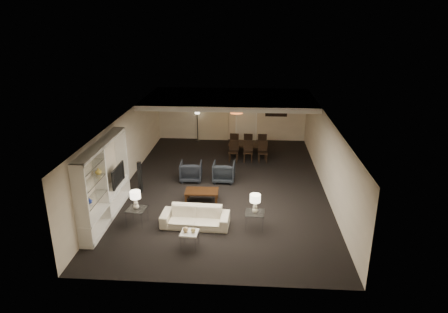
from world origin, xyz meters
TOP-DOWN VIEW (x-y plane):
  - floor at (0.00, 0.00)m, footprint 11.00×11.00m
  - ceiling at (0.00, 0.00)m, footprint 7.00×11.00m
  - wall_back at (0.00, 5.50)m, footprint 7.00×0.02m
  - wall_front at (0.00, -5.50)m, footprint 7.00×0.02m
  - wall_left at (-3.50, 0.00)m, footprint 0.02×11.00m
  - wall_right at (3.50, 0.00)m, footprint 0.02×11.00m
  - ceiling_soffit at (0.00, 3.50)m, footprint 7.00×4.00m
  - curtains at (-0.90, 5.42)m, footprint 1.50×0.12m
  - door at (0.70, 5.47)m, footprint 0.90×0.05m
  - painting at (2.10, 5.46)m, footprint 0.95×0.04m
  - media_unit at (-3.31, -2.60)m, footprint 0.38×3.40m
  - pendant_light at (0.30, 3.50)m, footprint 0.52×0.52m
  - sofa at (-0.63, -2.90)m, footprint 1.97×0.85m
  - coffee_table at (-0.63, -1.30)m, footprint 1.08×0.64m
  - armchair_left at (-1.23, 0.40)m, footprint 0.81×0.83m
  - armchair_right at (-0.03, 0.40)m, footprint 0.79×0.81m
  - side_table_left at (-2.33, -2.90)m, footprint 0.59×0.59m
  - side_table_right at (1.07, -2.90)m, footprint 0.57×0.57m
  - table_lamp_left at (-2.33, -2.90)m, footprint 0.30×0.30m
  - table_lamp_right at (1.07, -2.90)m, footprint 0.32×0.32m
  - marble_table at (-0.63, -4.00)m, footprint 0.47×0.47m
  - gold_gourd_a at (-0.73, -4.00)m, footprint 0.14×0.14m
  - gold_gourd_b at (-0.53, -4.00)m, footprint 0.12×0.12m
  - television at (-3.28, -1.80)m, footprint 1.05×0.14m
  - vase_blue at (-3.31, -3.76)m, footprint 0.15×0.15m
  - vase_amber at (-3.31, -2.95)m, footprint 0.17×0.17m
  - floor_speaker at (-2.81, -0.73)m, footprint 0.13×0.13m
  - dining_table at (0.83, 3.14)m, footprint 1.72×1.05m
  - chair_nl at (0.23, 2.49)m, footprint 0.44×0.44m
  - chair_nm at (0.83, 2.49)m, footprint 0.41×0.41m
  - chair_nr at (1.43, 2.49)m, footprint 0.42×0.42m
  - chair_fl at (0.23, 3.79)m, footprint 0.43×0.43m
  - chair_fm at (0.83, 3.79)m, footprint 0.42×0.42m
  - chair_fr at (1.43, 3.79)m, footprint 0.40×0.40m
  - floor_lamp at (-1.59, 5.12)m, footprint 0.25×0.25m

SIDE VIEW (x-z plane):
  - floor at x=0.00m, z-range 0.00..0.00m
  - coffee_table at x=-0.63m, z-range 0.00..0.38m
  - marble_table at x=-0.63m, z-range 0.00..0.44m
  - side_table_left at x=-2.33m, z-range 0.00..0.50m
  - side_table_right at x=1.07m, z-range 0.00..0.50m
  - sofa at x=-0.63m, z-range 0.00..0.57m
  - dining_table at x=0.83m, z-range 0.00..0.58m
  - armchair_left at x=-1.23m, z-range 0.00..0.72m
  - armchair_right at x=-0.03m, z-range 0.00..0.72m
  - chair_nl at x=0.23m, z-range 0.00..0.86m
  - chair_nm at x=0.83m, z-range 0.00..0.86m
  - chair_nr at x=1.43m, z-range 0.00..0.86m
  - chair_fl at x=0.23m, z-range 0.00..0.86m
  - chair_fm at x=0.83m, z-range 0.00..0.86m
  - chair_fr at x=1.43m, z-range 0.00..0.86m
  - gold_gourd_b at x=-0.53m, z-range 0.44..0.57m
  - gold_gourd_a at x=-0.73m, z-range 0.44..0.59m
  - floor_speaker at x=-2.81m, z-range 0.00..1.09m
  - table_lamp_left at x=-2.33m, z-range 0.50..1.05m
  - table_lamp_right at x=1.07m, z-range 0.50..1.05m
  - floor_lamp at x=-1.59m, z-range 0.00..1.55m
  - door at x=0.70m, z-range 0.00..2.10m
  - television at x=-3.28m, z-range 0.75..1.35m
  - vase_blue at x=-3.31m, z-range 1.06..1.22m
  - media_unit at x=-3.31m, z-range 0.00..2.35m
  - curtains at x=-0.90m, z-range 0.00..2.40m
  - wall_back at x=0.00m, z-range 0.00..2.50m
  - wall_front at x=0.00m, z-range 0.00..2.50m
  - wall_left at x=-3.50m, z-range 0.00..2.50m
  - wall_right at x=3.50m, z-range 0.00..2.50m
  - painting at x=2.10m, z-range 1.23..1.88m
  - vase_amber at x=-3.31m, z-range 1.56..1.74m
  - pendant_light at x=0.30m, z-range 1.80..2.04m
  - ceiling_soffit at x=0.00m, z-range 2.30..2.50m
  - ceiling at x=0.00m, z-range 2.49..2.51m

